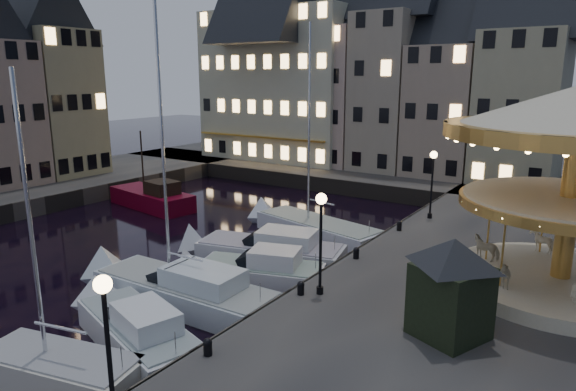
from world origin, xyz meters
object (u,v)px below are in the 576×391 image
Objects in this scene: motorboat_a at (47,369)px; streetlamp_b at (321,229)px; streetlamp_a at (107,333)px; motorboat_e at (264,251)px; bollard_a at (208,346)px; bollard_d at (399,225)px; streetlamp_c at (432,175)px; motorboat_f at (311,228)px; red_fishing_boat at (153,199)px; motorboat_c at (179,289)px; motorboat_d at (253,273)px; bollard_b at (301,287)px; ticket_kiosk at (453,271)px; motorboat_b at (134,329)px; bollard_c at (356,252)px.

streetlamp_b is at bearing 58.27° from motorboat_a.
streetlamp_b is at bearing 90.00° from streetlamp_a.
streetlamp_a is 15.95m from motorboat_e.
bollard_a is 1.00× the size of bollard_d.
streetlamp_c is 0.32× the size of motorboat_f.
motorboat_a is (-5.32, -22.11, -3.48)m from streetlamp_c.
red_fishing_boat is at bearing 136.23° from streetlamp_a.
motorboat_c reaches higher than motorboat_f.
motorboat_f is (-0.17, 11.65, -0.15)m from motorboat_c.
streetlamp_c reaches higher than bollard_a.
streetlamp_b reaches higher than bollard_d.
motorboat_d is 0.54× the size of motorboat_f.
red_fishing_boat is at bearing 153.47° from bollard_b.
motorboat_e is (-1.40, 2.83, 0.01)m from motorboat_d.
red_fishing_boat reaches higher than streetlamp_c.
bollard_b is at bearing -41.95° from motorboat_e.
streetlamp_a is 0.59× the size of motorboat_d.
streetlamp_b is at bearing 174.02° from ticket_kiosk.
motorboat_d is at bearing 87.60° from motorboat_b.
streetlamp_c is 7.32× the size of bollard_c.
streetlamp_b reaches higher than motorboat_e.
motorboat_c is 1.03× the size of motorboat_f.
motorboat_b is at bearing -113.62° from bollard_c.
streetlamp_b is at bearing -57.28° from motorboat_f.
motorboat_e is (-5.43, -0.12, -0.96)m from bollard_c.
bollard_c and bollard_d have the same top height.
motorboat_c is at bearing -111.78° from streetlamp_c.
streetlamp_c is 13.25m from motorboat_d.
streetlamp_b and streetlamp_c have the same top height.
motorboat_b is at bearing -70.99° from motorboat_c.
motorboat_e is (-1.11, 9.75, 0.00)m from motorboat_b.
motorboat_b reaches higher than bollard_d.
bollard_d is 0.06× the size of motorboat_e.
motorboat_f is at bearing -149.59° from streetlamp_c.
motorboat_a is 1.22× the size of motorboat_e.
ticket_kiosk reaches higher than bollard_d.
bollard_a is at bearing -137.53° from ticket_kiosk.
motorboat_a is at bearing -93.93° from motorboat_d.
motorboat_c reaches higher than red_fishing_boat.
bollard_d is 15.99m from motorboat_b.
red_fishing_boat is (-14.74, 17.83, 0.17)m from motorboat_a.
ticket_kiosk is at bearing 60.49° from streetlamp_a.
motorboat_f reaches higher than streetlamp_b.
streetlamp_c is at bearing 68.84° from motorboat_d.
bollard_b is (-0.60, -14.00, -2.41)m from streetlamp_c.
bollard_a is 8.61m from motorboat_d.
motorboat_a is 23.13m from red_fishing_boat.
bollard_a is 8.31m from ticket_kiosk.
bollard_c is at bearing -13.63° from red_fishing_boat.
streetlamp_a is at bearing -90.00° from streetlamp_b.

